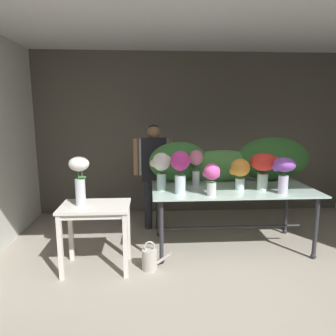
{
  "coord_description": "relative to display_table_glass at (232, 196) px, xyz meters",
  "views": [
    {
      "loc": [
        -0.8,
        -2.18,
        1.81
      ],
      "look_at": [
        -0.57,
        1.47,
        1.13
      ],
      "focal_mm": 32.96,
      "sensor_mm": 36.0,
      "label": 1
    }
  ],
  "objects": [
    {
      "name": "side_table_white",
      "position": [
        -1.69,
        -0.47,
        -0.05
      ],
      "size": [
        0.77,
        0.53,
        0.77
      ],
      "color": "silver",
      "rests_on": "ground"
    },
    {
      "name": "display_table_glass",
      "position": [
        0.0,
        0.0,
        0.0
      ],
      "size": [
        2.09,
        1.01,
        0.82
      ],
      "color": "silver",
      "rests_on": "ground"
    },
    {
      "name": "vase_fuchsia_stock",
      "position": [
        -0.35,
        -0.35,
        0.34
      ],
      "size": [
        0.2,
        0.19,
        0.39
      ],
      "color": "silver",
      "rests_on": "display_table_glass"
    },
    {
      "name": "foliage_backdrop",
      "position": [
        0.1,
        0.38,
        0.39
      ],
      "size": [
        2.29,
        0.32,
        0.62
      ],
      "color": "#387033",
      "rests_on": "display_table_glass"
    },
    {
      "name": "vase_sunset_ranunculus",
      "position": [
        0.06,
        -0.11,
        0.36
      ],
      "size": [
        0.26,
        0.24,
        0.4
      ],
      "color": "silver",
      "rests_on": "display_table_glass"
    },
    {
      "name": "ground_plane",
      "position": [
        -0.29,
        -0.02,
        -0.71
      ],
      "size": [
        7.25,
        7.25,
        0.0
      ],
      "primitive_type": "plane",
      "color": "#9E9384"
    },
    {
      "name": "vase_rosy_tulips",
      "position": [
        -0.46,
        0.16,
        0.41
      ],
      "size": [
        0.18,
        0.18,
        0.48
      ],
      "color": "silver",
      "rests_on": "display_table_glass"
    },
    {
      "name": "wall_back",
      "position": [
        -0.29,
        1.62,
        0.69
      ],
      "size": [
        5.58,
        0.12,
        2.8
      ],
      "primitive_type": "cube",
      "color": "#5B564C",
      "rests_on": "ground"
    },
    {
      "name": "vase_ivory_hydrangea",
      "position": [
        -0.93,
        -0.05,
        0.41
      ],
      "size": [
        0.26,
        0.22,
        0.48
      ],
      "color": "silver",
      "rests_on": "display_table_glass"
    },
    {
      "name": "vase_violet_carnations",
      "position": [
        0.53,
        -0.32,
        0.4
      ],
      "size": [
        0.27,
        0.26,
        0.44
      ],
      "color": "silver",
      "rests_on": "display_table_glass"
    },
    {
      "name": "florist",
      "position": [
        -1.01,
        0.74,
        0.29
      ],
      "size": [
        0.61,
        0.24,
        1.6
      ],
      "color": "#232328",
      "rests_on": "ground"
    },
    {
      "name": "vase_white_roses_tall",
      "position": [
        -1.85,
        -0.47,
        0.39
      ],
      "size": [
        0.22,
        0.22,
        0.55
      ],
      "color": "silver",
      "rests_on": "side_table_white"
    },
    {
      "name": "vase_scarlet_roses",
      "position": [
        0.35,
        -0.13,
        0.42
      ],
      "size": [
        0.35,
        0.32,
        0.47
      ],
      "color": "silver",
      "rests_on": "display_table_glass"
    },
    {
      "name": "watering_can",
      "position": [
        -1.08,
        -0.54,
        -0.58
      ],
      "size": [
        0.35,
        0.18,
        0.34
      ],
      "color": "#B7B2A8",
      "rests_on": "ground"
    },
    {
      "name": "vase_magenta_peonies",
      "position": [
        -0.7,
        -0.23,
        0.42
      ],
      "size": [
        0.24,
        0.23,
        0.52
      ],
      "color": "silver",
      "rests_on": "display_table_glass"
    },
    {
      "name": "ceiling_slab",
      "position": [
        -0.29,
        -0.02,
        2.15
      ],
      "size": [
        5.7,
        3.41,
        0.12
      ],
      "primitive_type": "cube",
      "color": "silver",
      "rests_on": "wall_back"
    }
  ]
}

